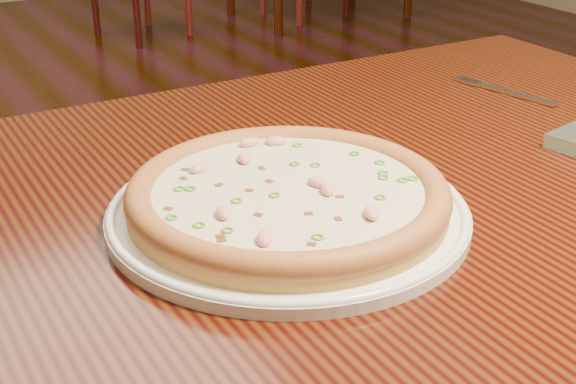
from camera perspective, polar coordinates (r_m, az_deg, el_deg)
hero_table at (r=0.95m, az=4.77°, el=-4.37°), size 1.20×0.80×0.75m
plate at (r=0.81m, az=0.00°, el=-1.37°), size 0.36×0.36×0.02m
pizza at (r=0.80m, az=-0.01°, el=-0.19°), size 0.32×0.32×0.03m
fork at (r=1.23m, az=15.32°, el=6.91°), size 0.05×0.17×0.00m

